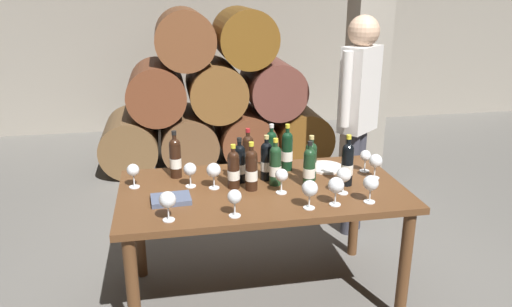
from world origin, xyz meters
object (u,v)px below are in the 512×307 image
wine_glass_6 (190,170)px  wine_bottle_1 (347,164)px  wine_bottle_0 (271,149)px  wine_glass_11 (371,184)px  wine_glass_10 (133,171)px  wine_glass_4 (214,171)px  wine_glass_7 (168,200)px  serving_plate (325,167)px  wine_bottle_9 (266,160)px  wine_bottle_3 (248,153)px  wine_bottle_10 (275,165)px  wine_glass_3 (344,175)px  wine_glass_8 (282,176)px  wine_bottle_4 (175,157)px  sommelier_presenting (359,106)px  wine_glass_1 (365,156)px  wine_glass_2 (235,198)px  wine_bottle_11 (311,161)px  wine_bottle_6 (233,169)px  wine_glass_0 (336,186)px  dining_table (262,201)px  wine_bottle_8 (240,163)px  wine_bottle_5 (309,167)px  wine_bottle_2 (251,169)px  wine_glass_9 (376,161)px  tasting_notebook (171,199)px  wine_glass_5 (310,189)px  wine_bottle_7 (287,150)px

wine_glass_6 → wine_bottle_1: bearing=-8.9°
wine_bottle_0 → wine_glass_11: size_ratio=1.88×
wine_glass_10 → wine_glass_4: bearing=-12.4°
wine_glass_7 → serving_plate: wine_glass_7 is taller
wine_bottle_9 → serving_plate: wine_bottle_9 is taller
wine_bottle_3 → wine_bottle_10: (0.13, -0.24, 0.00)m
wine_glass_3 → wine_glass_8: (-0.35, 0.07, -0.01)m
wine_bottle_4 → sommelier_presenting: (1.40, 0.48, 0.15)m
wine_bottle_4 → wine_glass_1: wine_bottle_4 is taller
wine_glass_3 → wine_glass_10: size_ratio=1.08×
wine_bottle_4 → wine_glass_2: bearing=-65.4°
wine_bottle_4 → wine_bottle_11: bearing=-13.5°
wine_bottle_6 → sommelier_presenting: size_ratio=0.16×
wine_glass_0 → serving_plate: 0.58m
wine_bottle_3 → wine_bottle_6: (-0.13, -0.25, -0.01)m
wine_glass_10 → wine_glass_11: (1.31, -0.47, 0.01)m
dining_table → wine_bottle_8: bearing=135.2°
wine_bottle_5 → wine_bottle_11: bearing=68.4°
wine_glass_0 → wine_glass_6: 0.87m
wine_glass_10 → wine_bottle_2: bearing=-13.5°
wine_bottle_0 → wine_bottle_3: 0.17m
wine_bottle_6 → sommelier_presenting: sommelier_presenting is taller
wine_bottle_2 → wine_glass_9: size_ratio=1.87×
wine_bottle_0 → tasting_notebook: bearing=-147.6°
wine_glass_0 → wine_glass_5: bearing=-174.2°
wine_bottle_11 → wine_glass_3: bearing=-62.9°
dining_table → wine_glass_5: bearing=-59.1°
dining_table → wine_glass_11: bearing=-29.7°
wine_bottle_2 → wine_bottle_11: wine_bottle_2 is taller
wine_bottle_3 → wine_glass_3: size_ratio=1.82×
wine_glass_9 → tasting_notebook: size_ratio=0.72×
wine_bottle_7 → wine_glass_9: 0.57m
wine_bottle_6 → wine_glass_6: wine_bottle_6 is taller
wine_bottle_9 → wine_glass_1: wine_bottle_9 is taller
wine_glass_5 → wine_glass_9: wine_glass_5 is taller
wine_glass_1 → wine_bottle_3: bearing=169.9°
wine_bottle_4 → wine_glass_9: wine_bottle_4 is taller
wine_glass_9 → wine_glass_10: 1.49m
wine_bottle_10 → serving_plate: 0.46m
wine_glass_2 → wine_glass_10: (-0.54, 0.50, -0.00)m
wine_glass_8 → wine_glass_9: size_ratio=0.94×
dining_table → wine_glass_2: wine_glass_2 is taller
wine_bottle_10 → wine_glass_1: wine_bottle_10 is taller
wine_bottle_0 → wine_glass_3: 0.59m
wine_bottle_5 → wine_bottle_8: (-0.40, 0.15, 0.00)m
sommelier_presenting → serving_plate: bearing=-129.5°
wine_glass_5 → wine_glass_7: wine_glass_5 is taller
wine_glass_5 → wine_glass_11: wine_glass_5 is taller
wine_glass_8 → wine_glass_10: size_ratio=1.01×
wine_glass_1 → wine_glass_4: size_ratio=0.91×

